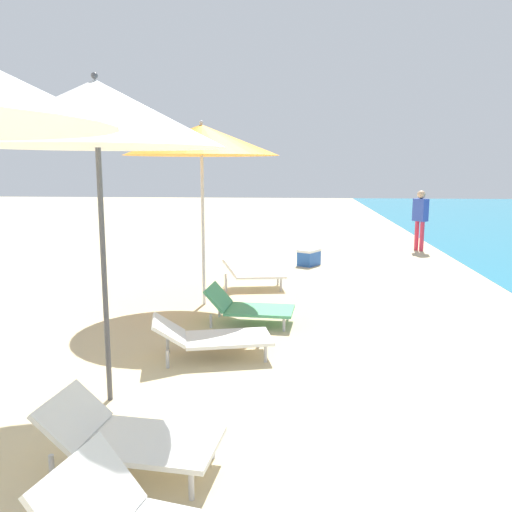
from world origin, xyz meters
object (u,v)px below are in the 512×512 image
umbrella_third (96,114)px  lounger_farthest_shoreside (251,273)px  lounger_third_shoreside (211,336)px  lounger_third_inland (129,435)px  umbrella_farthest (202,140)px  lounger_farthest_inland (248,306)px  person_walking_near (420,215)px  cooler_box (309,257)px

umbrella_third → lounger_farthest_shoreside: bearing=78.9°
lounger_third_shoreside → lounger_farthest_shoreside: 3.58m
lounger_third_inland → umbrella_farthest: bearing=99.9°
lounger_farthest_shoreside → umbrella_third: bearing=-109.9°
lounger_farthest_inland → person_walking_near: 7.98m
umbrella_third → cooler_box: 7.86m
cooler_box → lounger_farthest_shoreside: bearing=-114.9°
lounger_third_inland → umbrella_farthest: 5.30m
lounger_third_shoreside → person_walking_near: bearing=49.5°
lounger_third_shoreside → lounger_third_inland: lounger_third_inland is taller
umbrella_farthest → lounger_farthest_shoreside: bearing=60.9°
lounger_third_shoreside → lounger_farthest_inland: 1.41m
lounger_third_inland → lounger_farthest_shoreside: lounger_farthest_shoreside is taller
lounger_third_shoreside → lounger_farthest_shoreside: size_ratio=1.20×
lounger_third_shoreside → person_walking_near: (4.21, 8.30, 0.70)m
umbrella_farthest → person_walking_near: (4.71, 5.91, -1.65)m
lounger_third_inland → cooler_box: bearing=86.4°
lounger_farthest_shoreside → umbrella_farthest: bearing=-127.9°
umbrella_third → lounger_farthest_inland: umbrella_third is taller
umbrella_farthest → lounger_farthest_inland: (0.80, -1.02, -2.36)m
umbrella_third → umbrella_farthest: (0.28, 3.60, -0.06)m
lounger_farthest_inland → cooler_box: size_ratio=2.07×
lounger_third_shoreside → lounger_farthest_shoreside: lounger_farthest_shoreside is taller
lounger_farthest_shoreside → person_walking_near: bearing=40.5°
umbrella_third → umbrella_farthest: 3.61m
lounger_third_shoreside → umbrella_farthest: umbrella_farthest is taller
lounger_third_inland → lounger_farthest_shoreside: bearing=92.8°
umbrella_third → cooler_box: (2.05, 7.17, -2.48)m
lounger_farthest_shoreside → cooler_box: size_ratio=2.02×
umbrella_third → lounger_third_shoreside: bearing=57.0°
cooler_box → lounger_third_inland: bearing=-100.1°
lounger_third_shoreside → lounger_third_inland: 2.36m
lounger_third_inland → umbrella_farthest: size_ratio=0.46×
lounger_farthest_inland → lounger_farthest_shoreside: bearing=98.1°
umbrella_farthest → person_walking_near: umbrella_farthest is taller
umbrella_third → lounger_farthest_shoreside: (0.94, 4.79, -2.37)m
lounger_third_inland → umbrella_third: bearing=122.6°
lounger_third_shoreside → person_walking_near: person_walking_near is taller
person_walking_near → lounger_third_shoreside: bearing=-155.3°
lounger_third_inland → person_walking_near: bearing=73.9°
umbrella_third → lounger_third_inland: size_ratio=2.28×
umbrella_third → lounger_farthest_inland: 3.70m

